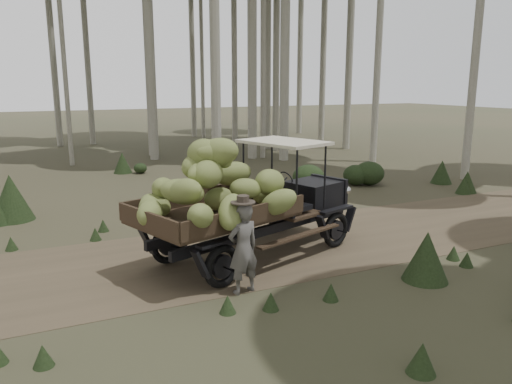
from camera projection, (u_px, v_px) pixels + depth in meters
ground at (147, 266)px, 9.81m from camera, size 120.00×120.00×0.00m
dirt_track at (147, 266)px, 9.81m from camera, size 70.00×4.00×0.01m
banana_truck at (233, 191)px, 9.71m from camera, size 5.33×3.43×2.62m
farmer at (243, 248)px, 8.43m from camera, size 0.64×0.49×1.72m
undergrowth at (160, 242)px, 9.57m from camera, size 24.68×21.97×1.40m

